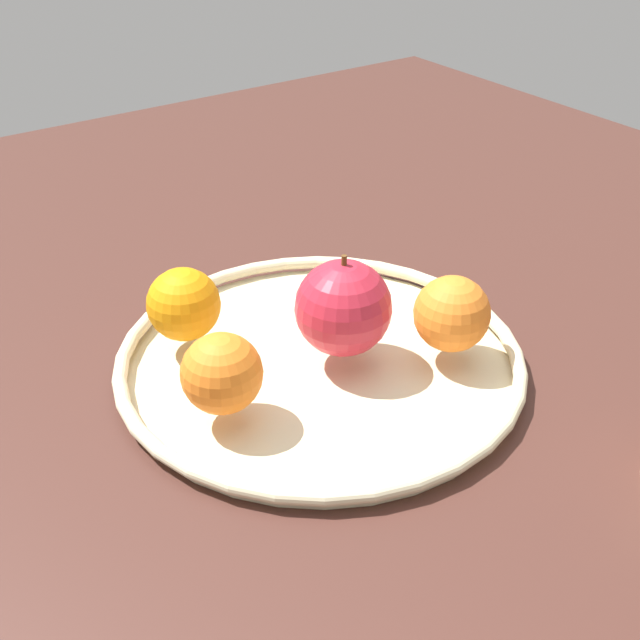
# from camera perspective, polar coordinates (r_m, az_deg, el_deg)

# --- Properties ---
(ground_plane) EXTENTS (1.46, 1.46, 0.04)m
(ground_plane) POSITION_cam_1_polar(r_m,az_deg,el_deg) (0.70, 0.00, -4.69)
(ground_plane) COLOR #42241E
(fruit_bowl) EXTENTS (0.34, 0.34, 0.02)m
(fruit_bowl) POSITION_cam_1_polar(r_m,az_deg,el_deg) (0.68, 0.00, -2.74)
(fruit_bowl) COLOR beige
(fruit_bowl) RESTS_ON ground_plane
(apple) EXTENTS (0.08, 0.08, 0.09)m
(apple) POSITION_cam_1_polar(r_m,az_deg,el_deg) (0.66, 1.65, 0.87)
(apple) COLOR #BA2234
(apple) RESTS_ON fruit_bowl
(orange_front_left) EXTENTS (0.06, 0.06, 0.06)m
(orange_front_left) POSITION_cam_1_polar(r_m,az_deg,el_deg) (0.68, 9.29, 0.44)
(orange_front_left) COLOR orange
(orange_front_left) RESTS_ON fruit_bowl
(orange_center) EXTENTS (0.06, 0.06, 0.06)m
(orange_center) POSITION_cam_1_polar(r_m,az_deg,el_deg) (0.69, -9.60, 1.10)
(orange_center) COLOR orange
(orange_center) RESTS_ON fruit_bowl
(orange_back_right) EXTENTS (0.06, 0.06, 0.06)m
(orange_back_right) POSITION_cam_1_polar(r_m,az_deg,el_deg) (0.60, -6.95, -3.76)
(orange_back_right) COLOR orange
(orange_back_right) RESTS_ON fruit_bowl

